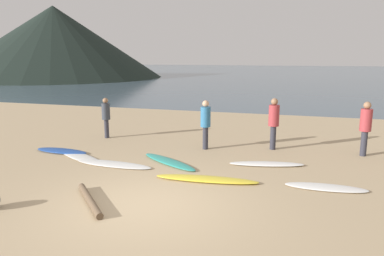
# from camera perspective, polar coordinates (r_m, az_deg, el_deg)

# --- Properties ---
(ground_plane) EXTENTS (120.00, 120.00, 0.20)m
(ground_plane) POSITION_cam_1_polar(r_m,az_deg,el_deg) (17.26, 6.32, 0.42)
(ground_plane) COLOR tan
(ground_plane) RESTS_ON ground
(ocean_water) EXTENTS (140.00, 100.00, 0.01)m
(ocean_water) POSITION_cam_1_polar(r_m,az_deg,el_deg) (70.02, 14.47, 8.36)
(ocean_water) COLOR #475B6B
(ocean_water) RESTS_ON ground
(headland_hill) EXTENTS (30.28, 30.28, 10.06)m
(headland_hill) POSITION_cam_1_polar(r_m,az_deg,el_deg) (57.14, -20.67, 12.48)
(headland_hill) COLOR black
(headland_hill) RESTS_ON ground
(surfboard_0) EXTENTS (1.94, 0.67, 0.10)m
(surfboard_0) POSITION_cam_1_polar(r_m,az_deg,el_deg) (12.75, -19.75, -3.40)
(surfboard_0) COLOR #1E479E
(surfboard_0) RESTS_ON ground
(surfboard_1) EXTENTS (2.30, 1.56, 0.06)m
(surfboard_1) POSITION_cam_1_polar(r_m,az_deg,el_deg) (11.91, -17.08, -4.33)
(surfboard_1) COLOR white
(surfboard_1) RESTS_ON ground
(surfboard_2) EXTENTS (2.47, 0.72, 0.07)m
(surfboard_2) POSITION_cam_1_polar(r_m,az_deg,el_deg) (10.87, -12.23, -5.55)
(surfboard_2) COLOR white
(surfboard_2) RESTS_ON ground
(surfboard_3) EXTENTS (2.23, 1.67, 0.09)m
(surfboard_3) POSITION_cam_1_polar(r_m,az_deg,el_deg) (10.86, -3.62, -5.27)
(surfboard_3) COLOR teal
(surfboard_3) RESTS_ON ground
(surfboard_4) EXTENTS (2.69, 0.71, 0.10)m
(surfboard_4) POSITION_cam_1_polar(r_m,az_deg,el_deg) (9.35, 2.29, -7.99)
(surfboard_4) COLOR yellow
(surfboard_4) RESTS_ON ground
(surfboard_5) EXTENTS (2.21, 0.93, 0.09)m
(surfboard_5) POSITION_cam_1_polar(r_m,az_deg,el_deg) (10.83, 11.61, -5.53)
(surfboard_5) COLOR white
(surfboard_5) RESTS_ON ground
(surfboard_6) EXTENTS (1.93, 0.60, 0.07)m
(surfboard_6) POSITION_cam_1_polar(r_m,az_deg,el_deg) (9.39, 20.23, -8.71)
(surfboard_6) COLOR white
(surfboard_6) RESTS_ON ground
(person_0) EXTENTS (0.35, 0.35, 1.73)m
(person_0) POSITION_cam_1_polar(r_m,az_deg,el_deg) (12.62, 25.55, 0.54)
(person_0) COLOR #2D2D38
(person_0) RESTS_ON ground
(person_1) EXTENTS (0.34, 0.34, 1.67)m
(person_1) POSITION_cam_1_polar(r_m,az_deg,el_deg) (12.24, 2.14, 1.16)
(person_1) COLOR #2D2D38
(person_1) RESTS_ON ground
(person_2) EXTENTS (0.35, 0.35, 1.75)m
(person_2) POSITION_cam_1_polar(r_m,az_deg,el_deg) (12.49, 12.69, 1.31)
(person_2) COLOR #2D2D38
(person_2) RESTS_ON ground
(person_3) EXTENTS (0.31, 0.31, 1.55)m
(person_3) POSITION_cam_1_polar(r_m,az_deg,el_deg) (14.33, -13.32, 2.08)
(person_3) COLOR #2D2D38
(person_3) RESTS_ON ground
(driftwood_log) EXTENTS (1.41, 1.45, 0.15)m
(driftwood_log) POSITION_cam_1_polar(r_m,az_deg,el_deg) (8.31, -15.72, -10.78)
(driftwood_log) COLOR brown
(driftwood_log) RESTS_ON ground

